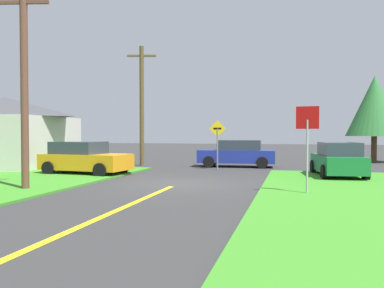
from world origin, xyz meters
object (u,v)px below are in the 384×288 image
object	(u,v)px
car_on_crossroad	(338,160)
oak_tree_left	(374,106)
utility_pole_mid	(142,104)
parked_car_near_building	(84,158)
barn	(6,132)
stop_sign	(307,133)
direction_sign	(217,139)
car_approaching_junction	(237,154)
utility_pole_near	(24,85)

from	to	relation	value
car_on_crossroad	oak_tree_left	size ratio (longest dim) A/B	0.72
utility_pole_mid	parked_car_near_building	bearing A→B (deg)	-97.69
oak_tree_left	barn	size ratio (longest dim) A/B	0.91
parked_car_near_building	utility_pole_mid	world-z (taller)	utility_pole_mid
barn	car_on_crossroad	bearing A→B (deg)	-2.48
stop_sign	direction_sign	bearing A→B (deg)	-50.81
utility_pole_mid	oak_tree_left	bearing A→B (deg)	24.98
car_on_crossroad	direction_sign	xyz separation A→B (m)	(-6.10, 2.46, 0.91)
parked_car_near_building	direction_sign	size ratio (longest dim) A/B	1.63
stop_sign	car_approaching_junction	bearing A→B (deg)	-59.73
utility_pole_near	utility_pole_mid	xyz separation A→B (m)	(0.01, 11.25, 0.11)
parked_car_near_building	barn	xyz separation A→B (m)	(-6.60, 2.56, 1.28)
utility_pole_near	oak_tree_left	world-z (taller)	utility_pole_near
barn	utility_pole_mid	bearing A→B (deg)	23.54
utility_pole_near	barn	world-z (taller)	utility_pole_near
utility_pole_mid	barn	size ratio (longest dim) A/B	1.12
stop_sign	parked_car_near_building	xyz separation A→B (m)	(-10.43, 4.15, -1.24)
parked_car_near_building	oak_tree_left	bearing A→B (deg)	45.51
car_on_crossroad	direction_sign	size ratio (longest dim) A/B	1.59
car_on_crossroad	utility_pole_mid	size ratio (longest dim) A/B	0.58
car_approaching_junction	oak_tree_left	size ratio (longest dim) A/B	0.77
barn	car_approaching_junction	bearing A→B (deg)	15.54
car_on_crossroad	utility_pole_mid	world-z (taller)	utility_pole_mid
stop_sign	barn	xyz separation A→B (m)	(-17.03, 6.71, 0.04)
car_approaching_junction	utility_pole_near	world-z (taller)	utility_pole_near
stop_sign	utility_pole_mid	distance (m)	13.96
car_approaching_junction	stop_sign	bearing A→B (deg)	106.93
stop_sign	oak_tree_left	xyz separation A→B (m)	(5.06, 16.77, 1.89)
car_on_crossroad	utility_pole_near	distance (m)	13.66
utility_pole_mid	direction_sign	size ratio (longest dim) A/B	2.71
car_on_crossroad	utility_pole_near	size ratio (longest dim) A/B	0.60
car_on_crossroad	oak_tree_left	world-z (taller)	oak_tree_left
car_approaching_junction	utility_pole_mid	bearing A→B (deg)	2.00
utility_pole_near	barn	bearing A→B (deg)	132.53
car_on_crossroad	car_approaching_junction	bearing A→B (deg)	42.71
direction_sign	car_on_crossroad	bearing A→B (deg)	-21.94
oak_tree_left	stop_sign	bearing A→B (deg)	-106.78
direction_sign	oak_tree_left	world-z (taller)	oak_tree_left
oak_tree_left	barn	bearing A→B (deg)	-155.50
utility_pole_mid	oak_tree_left	xyz separation A→B (m)	(14.71, 6.85, 0.07)
parked_car_near_building	utility_pole_mid	xyz separation A→B (m)	(0.78, 5.77, 3.06)
direction_sign	car_approaching_junction	bearing A→B (deg)	67.75
car_on_crossroad	parked_car_near_building	distance (m)	12.11
car_approaching_junction	barn	world-z (taller)	barn
direction_sign	barn	world-z (taller)	barn
car_approaching_junction	barn	distance (m)	13.88
parked_car_near_building	car_approaching_junction	bearing A→B (deg)	49.31
utility_pole_mid	car_approaching_junction	bearing A→B (deg)	4.72
parked_car_near_building	car_approaching_junction	xyz separation A→B (m)	(6.72, 6.26, -0.00)
utility_pole_near	direction_sign	xyz separation A→B (m)	(5.11, 9.69, -2.04)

